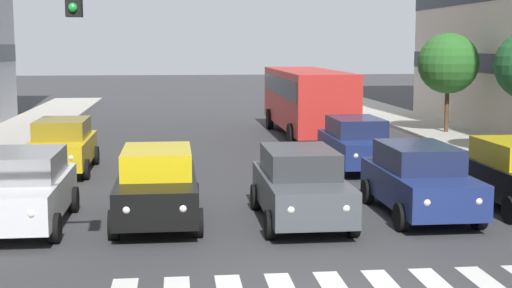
# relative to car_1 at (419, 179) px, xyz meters

# --- Properties ---
(car_1) EXTENTS (2.02, 4.44, 1.72)m
(car_1) POSITION_rel_car_1_xyz_m (0.00, 0.00, 0.00)
(car_1) COLOR navy
(car_1) RESTS_ON ground_plane
(car_2) EXTENTS (2.02, 4.44, 1.72)m
(car_2) POSITION_rel_car_1_xyz_m (2.99, 0.36, 0.00)
(car_2) COLOR #474C51
(car_2) RESTS_ON ground_plane
(car_3) EXTENTS (2.02, 4.44, 1.72)m
(car_3) POSITION_rel_car_1_xyz_m (6.33, 0.01, 0.00)
(car_3) COLOR black
(car_3) RESTS_ON ground_plane
(car_4) EXTENTS (2.02, 4.44, 1.72)m
(car_4) POSITION_rel_car_1_xyz_m (9.34, 0.16, 0.00)
(car_4) COLOR silver
(car_4) RESTS_ON ground_plane
(car_row2_0) EXTENTS (2.02, 4.44, 1.72)m
(car_row2_0) POSITION_rel_car_1_xyz_m (-0.11, -6.68, 0.00)
(car_row2_0) COLOR navy
(car_row2_0) RESTS_ON ground_plane
(car_row2_1) EXTENTS (2.02, 4.44, 1.72)m
(car_row2_1) POSITION_rel_car_1_xyz_m (9.57, -7.22, 0.00)
(car_row2_1) COLOR gold
(car_row2_1) RESTS_ON ground_plane
(bus_behind_traffic) EXTENTS (2.78, 10.50, 3.00)m
(bus_behind_traffic) POSITION_rel_car_1_xyz_m (0.00, -15.58, 0.97)
(bus_behind_traffic) COLOR red
(bus_behind_traffic) RESTS_ON ground_plane
(street_tree_3) EXTENTS (2.77, 2.77, 4.53)m
(street_tree_3) POSITION_rel_car_1_xyz_m (-6.53, -15.44, 2.40)
(street_tree_3) COLOR #513823
(street_tree_3) RESTS_ON sidewalk_left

